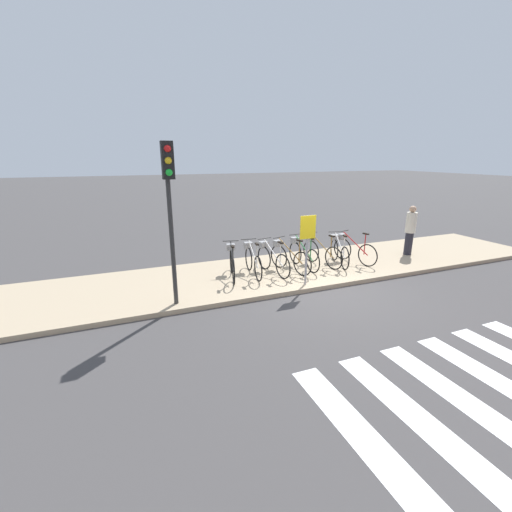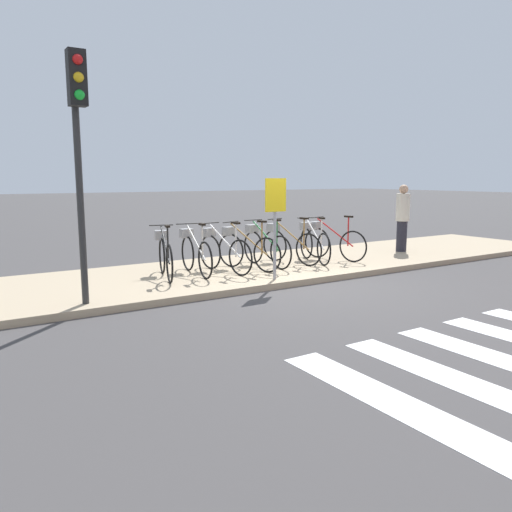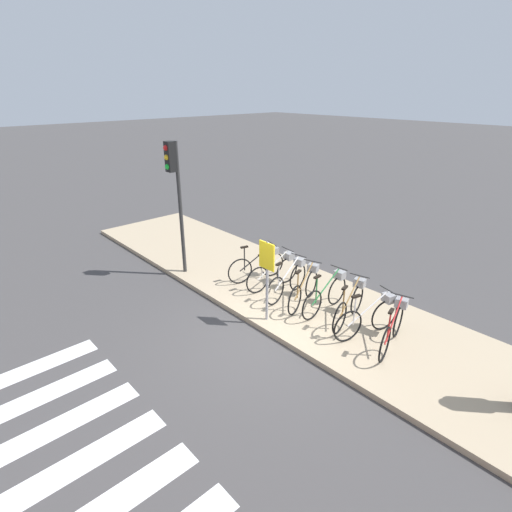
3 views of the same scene
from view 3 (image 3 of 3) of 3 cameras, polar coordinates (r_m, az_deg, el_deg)
ground_plane at (r=8.75m, az=1.88°, el=-11.37°), size 120.00×120.00×0.00m
sidewalk at (r=9.76m, az=8.87°, el=-7.30°), size 17.67×3.28×0.12m
parked_bicycle_0 at (r=10.71m, az=0.48°, el=-1.09°), size 0.57×1.64×1.03m
parked_bicycle_1 at (r=10.31m, az=2.81°, el=-2.12°), size 0.46×1.68×1.03m
parked_bicycle_2 at (r=9.90m, az=4.74°, el=-3.27°), size 0.46×1.67×1.03m
parked_bicycle_3 at (r=9.58m, az=7.03°, el=-4.32°), size 0.64×1.61×1.03m
parked_bicycle_4 at (r=9.38m, az=10.18°, el=-5.17°), size 0.46×1.68×1.03m
parked_bicycle_5 at (r=9.06m, az=13.37°, el=-6.51°), size 0.54×1.64×1.03m
parked_bicycle_6 at (r=8.69m, az=16.04°, el=-8.17°), size 0.61×1.63×1.03m
parked_bicycle_7 at (r=8.48m, az=19.06°, el=-9.42°), size 0.59×1.63×1.03m
traffic_light at (r=10.64m, az=-11.54°, el=10.37°), size 0.24×0.40×3.59m
sign_post at (r=8.48m, az=1.58°, el=-1.75°), size 0.44×0.07×1.86m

